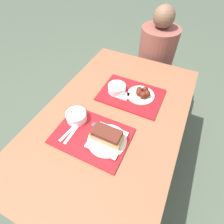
{
  "coord_description": "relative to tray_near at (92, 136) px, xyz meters",
  "views": [
    {
      "loc": [
        0.32,
        -0.67,
        1.63
      ],
      "look_at": [
        0.0,
        -0.01,
        0.78
      ],
      "focal_mm": 28.0,
      "sensor_mm": 36.0,
      "label": 1
    }
  ],
  "objects": [
    {
      "name": "ground_plane",
      "position": [
        0.04,
        0.2,
        -0.75
      ],
      "size": [
        12.0,
        12.0,
        0.0
      ],
      "primitive_type": "plane",
      "color": "#424C3D"
    },
    {
      "name": "picnic_table",
      "position": [
        0.04,
        0.2,
        -0.1
      ],
      "size": [
        0.91,
        1.47,
        0.74
      ],
      "color": "brown",
      "rests_on": "ground_plane"
    },
    {
      "name": "picnic_bench_far",
      "position": [
        0.04,
        1.16,
        -0.39
      ],
      "size": [
        0.86,
        0.28,
        0.42
      ],
      "color": "brown",
      "rests_on": "ground_plane"
    },
    {
      "name": "tray_near",
      "position": [
        0.0,
        0.0,
        0.0
      ],
      "size": [
        0.44,
        0.32,
        0.01
      ],
      "color": "#B21419",
      "rests_on": "picnic_table"
    },
    {
      "name": "tray_far",
      "position": [
        0.08,
        0.43,
        0.0
      ],
      "size": [
        0.44,
        0.32,
        0.01
      ],
      "color": "#B21419",
      "rests_on": "picnic_table"
    },
    {
      "name": "bowl_coleslaw_near",
      "position": [
        -0.15,
        0.07,
        0.04
      ],
      "size": [
        0.13,
        0.13,
        0.06
      ],
      "color": "silver",
      "rests_on": "tray_near"
    },
    {
      "name": "brisket_sandwich_plate",
      "position": [
        0.1,
        0.01,
        0.04
      ],
      "size": [
        0.23,
        0.23,
        0.09
      ],
      "color": "beige",
      "rests_on": "tray_near"
    },
    {
      "name": "plastic_fork_near",
      "position": [
        -0.13,
        -0.03,
        0.01
      ],
      "size": [
        0.04,
        0.17,
        0.0
      ],
      "color": "white",
      "rests_on": "tray_near"
    },
    {
      "name": "plastic_knife_near",
      "position": [
        -0.11,
        -0.03,
        0.01
      ],
      "size": [
        0.02,
        0.17,
        0.0
      ],
      "color": "white",
      "rests_on": "tray_near"
    },
    {
      "name": "condiment_packet",
      "position": [
        -0.02,
        0.07,
        0.01
      ],
      "size": [
        0.04,
        0.03,
        0.01
      ],
      "color": "#3F3F47",
      "rests_on": "tray_near"
    },
    {
      "name": "bowl_coleslaw_far",
      "position": [
        -0.02,
        0.42,
        0.04
      ],
      "size": [
        0.13,
        0.13,
        0.06
      ],
      "color": "silver",
      "rests_on": "tray_far"
    },
    {
      "name": "wings_plate_far",
      "position": [
        0.16,
        0.45,
        0.03
      ],
      "size": [
        0.2,
        0.2,
        0.06
      ],
      "color": "beige",
      "rests_on": "tray_far"
    },
    {
      "name": "napkin_far",
      "position": [
        0.02,
        0.39,
        0.01
      ],
      "size": [
        0.11,
        0.08,
        0.01
      ],
      "color": "white",
      "rests_on": "tray_far"
    },
    {
      "name": "person_seated_across",
      "position": [
        0.07,
        1.16,
        -0.03
      ],
      "size": [
        0.35,
        0.35,
        0.71
      ],
      "color": "brown",
      "rests_on": "picnic_bench_far"
    }
  ]
}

